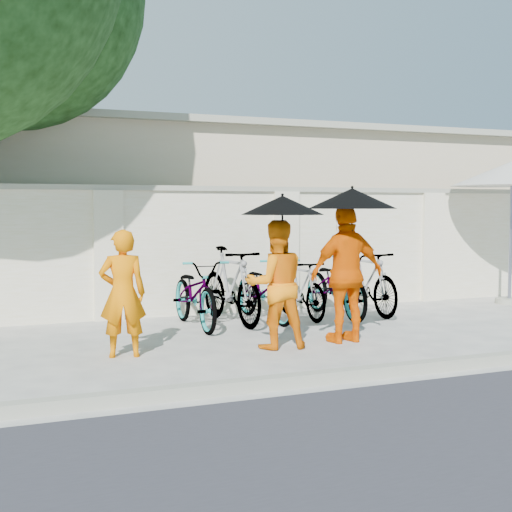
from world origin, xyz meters
name	(u,v)px	position (x,y,z in m)	size (l,w,h in m)	color
ground	(242,352)	(0.00, 0.00, 0.00)	(80.00, 80.00, 0.00)	beige
kerb	(306,379)	(0.00, -1.70, 0.06)	(40.00, 0.16, 0.12)	gray
compound_wall	(227,252)	(1.00, 3.20, 1.00)	(20.00, 0.30, 2.00)	white
building_behind	(210,213)	(2.00, 7.00, 1.60)	(14.00, 6.00, 3.20)	beige
monk_left	(123,293)	(-1.37, 0.31, 0.74)	(0.54, 0.36, 1.49)	orange
monk_center	(276,284)	(0.48, 0.09, 0.79)	(0.77, 0.60, 1.59)	orange
parasol_center	(282,205)	(0.53, 0.01, 1.77)	(1.02, 1.02, 0.98)	black
monk_right	(347,274)	(1.49, 0.10, 0.89)	(1.04, 0.43, 1.77)	#F76000
parasol_right	(352,198)	(1.51, 0.02, 1.85)	(1.14, 1.14, 0.98)	black
patio_umbrella	(512,175)	(6.03, 2.15, 2.31)	(2.73, 2.73, 2.56)	gray
bike_0	(195,293)	(0.03, 1.91, 0.50)	(0.66, 1.91, 1.00)	gray
bike_1	(231,285)	(0.62, 2.02, 0.58)	(0.54, 1.91, 1.15)	gray
bike_2	(265,289)	(1.20, 2.09, 0.49)	(0.65, 1.87, 0.98)	gray
bike_3	(301,289)	(1.79, 2.05, 0.47)	(0.45, 1.58, 0.95)	gray
bike_4	(336,285)	(2.38, 1.97, 0.51)	(0.68, 1.96, 1.03)	gray
bike_5	(367,282)	(2.97, 2.02, 0.54)	(0.50, 1.79, 1.07)	gray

